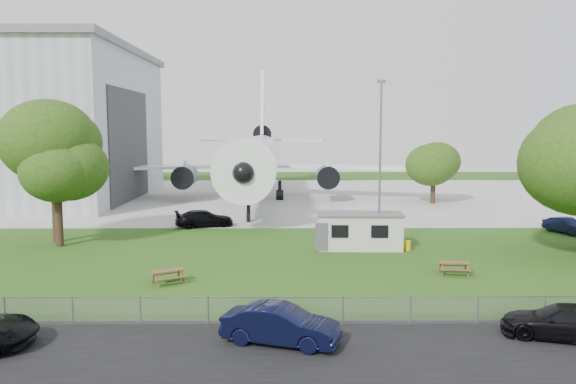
{
  "coord_description": "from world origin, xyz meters",
  "views": [
    {
      "loc": [
        1.41,
        -33.65,
        8.68
      ],
      "look_at": [
        1.65,
        8.0,
        4.0
      ],
      "focal_mm": 35.0,
      "sensor_mm": 36.0,
      "label": 1
    }
  ],
  "objects_px": {
    "picnic_west": "(168,283)",
    "airliner": "(257,157)",
    "site_cabin": "(360,231)",
    "car_centre_sedan": "(281,325)",
    "picnic_east": "(454,274)"
  },
  "relations": [
    {
      "from": "site_cabin",
      "to": "picnic_west",
      "type": "relative_size",
      "value": 3.77
    },
    {
      "from": "site_cabin",
      "to": "picnic_east",
      "type": "bearing_deg",
      "value": -57.44
    },
    {
      "from": "airliner",
      "to": "site_cabin",
      "type": "xyz_separation_m",
      "value": [
        8.86,
        -29.3,
        -3.96
      ]
    },
    {
      "from": "airliner",
      "to": "picnic_east",
      "type": "xyz_separation_m",
      "value": [
        13.55,
        -36.66,
        -5.27
      ]
    },
    {
      "from": "car_centre_sedan",
      "to": "picnic_west",
      "type": "bearing_deg",
      "value": 53.24
    },
    {
      "from": "picnic_west",
      "to": "car_centre_sedan",
      "type": "bearing_deg",
      "value": -86.2
    },
    {
      "from": "site_cabin",
      "to": "car_centre_sedan",
      "type": "xyz_separation_m",
      "value": [
        -5.61,
        -18.26,
        -0.53
      ]
    },
    {
      "from": "picnic_east",
      "to": "car_centre_sedan",
      "type": "height_order",
      "value": "car_centre_sedan"
    },
    {
      "from": "airliner",
      "to": "car_centre_sedan",
      "type": "height_order",
      "value": "airliner"
    },
    {
      "from": "airliner",
      "to": "site_cabin",
      "type": "relative_size",
      "value": 7.03
    },
    {
      "from": "picnic_east",
      "to": "car_centre_sedan",
      "type": "relative_size",
      "value": 0.38
    },
    {
      "from": "site_cabin",
      "to": "airliner",
      "type": "bearing_deg",
      "value": 106.82
    },
    {
      "from": "picnic_west",
      "to": "airliner",
      "type": "bearing_deg",
      "value": 53.78
    },
    {
      "from": "picnic_east",
      "to": "car_centre_sedan",
      "type": "bearing_deg",
      "value": -126.61
    },
    {
      "from": "site_cabin",
      "to": "picnic_west",
      "type": "bearing_deg",
      "value": -142.7
    }
  ]
}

